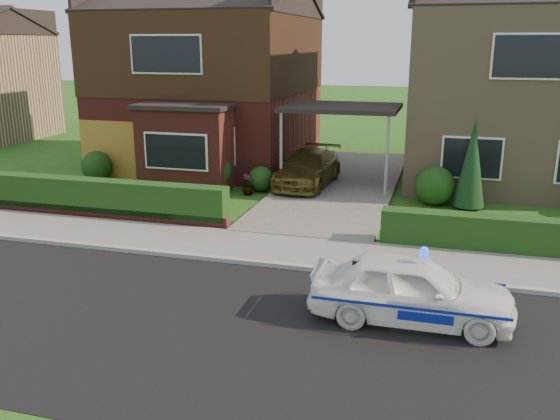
% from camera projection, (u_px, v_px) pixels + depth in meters
% --- Properties ---
extents(ground, '(120.00, 120.00, 0.00)m').
position_uv_depth(ground, '(227.00, 330.00, 10.23)').
color(ground, '#205216').
rests_on(ground, ground).
extents(road, '(60.00, 6.00, 0.02)m').
position_uv_depth(road, '(227.00, 330.00, 10.23)').
color(road, black).
rests_on(road, ground).
extents(kerb, '(60.00, 0.16, 0.12)m').
position_uv_depth(kerb, '(276.00, 265.00, 13.04)').
color(kerb, '#9E9993').
rests_on(kerb, ground).
extents(sidewalk, '(60.00, 2.00, 0.10)m').
position_uv_depth(sidewalk, '(288.00, 250.00, 14.02)').
color(sidewalk, slate).
rests_on(sidewalk, ground).
extents(driveway, '(3.80, 12.00, 0.12)m').
position_uv_depth(driveway, '(339.00, 185.00, 20.40)').
color(driveway, '#666059').
rests_on(driveway, ground).
extents(house_left, '(7.50, 9.53, 7.25)m').
position_uv_depth(house_left, '(211.00, 68.00, 23.57)').
color(house_left, maroon).
rests_on(house_left, ground).
extents(house_right, '(7.50, 8.06, 7.25)m').
position_uv_depth(house_right, '(521.00, 76.00, 20.68)').
color(house_right, '#9E8160').
rests_on(house_right, ground).
extents(carport_link, '(3.80, 3.00, 2.77)m').
position_uv_depth(carport_link, '(341.00, 109.00, 19.65)').
color(carport_link, black).
rests_on(carport_link, ground).
extents(garage_door, '(2.20, 0.10, 2.10)m').
position_uv_depth(garage_door, '(109.00, 150.00, 21.31)').
color(garage_door, '#945B20').
rests_on(garage_door, ground).
extents(dwarf_wall, '(7.70, 0.25, 0.36)m').
position_uv_depth(dwarf_wall, '(99.00, 213.00, 16.60)').
color(dwarf_wall, maroon).
rests_on(dwarf_wall, ground).
extents(hedge_left, '(7.50, 0.55, 0.90)m').
position_uv_depth(hedge_left, '(103.00, 218.00, 16.79)').
color(hedge_left, '#133912').
rests_on(hedge_left, ground).
extents(hedge_right, '(7.50, 0.55, 0.80)m').
position_uv_depth(hedge_right, '(544.00, 257.00, 13.68)').
color(hedge_right, '#133912').
rests_on(hedge_right, ground).
extents(shrub_left_far, '(1.08, 1.08, 1.08)m').
position_uv_depth(shrub_left_far, '(97.00, 166.00, 21.09)').
color(shrub_left_far, '#133912').
rests_on(shrub_left_far, ground).
extents(shrub_left_mid, '(1.32, 1.32, 1.32)m').
position_uv_depth(shrub_left_mid, '(212.00, 171.00, 19.70)').
color(shrub_left_mid, '#133912').
rests_on(shrub_left_mid, ground).
extents(shrub_left_near, '(0.84, 0.84, 0.84)m').
position_uv_depth(shrub_left_near, '(261.00, 179.00, 19.63)').
color(shrub_left_near, '#133912').
rests_on(shrub_left_near, ground).
extents(shrub_right_near, '(1.20, 1.20, 1.20)m').
position_uv_depth(shrub_right_near, '(435.00, 186.00, 17.94)').
color(shrub_right_near, '#133912').
rests_on(shrub_right_near, ground).
extents(conifer_a, '(0.90, 0.90, 2.60)m').
position_uv_depth(conifer_a, '(472.00, 166.00, 17.31)').
color(conifer_a, black).
rests_on(conifer_a, ground).
extents(police_car, '(3.26, 3.55, 1.37)m').
position_uv_depth(police_car, '(411.00, 290.00, 10.39)').
color(police_car, white).
rests_on(police_car, ground).
extents(driveway_car, '(1.82, 4.04, 1.15)m').
position_uv_depth(driveway_car, '(308.00, 168.00, 20.01)').
color(driveway_car, brown).
rests_on(driveway_car, driveway).
extents(potted_plant_a, '(0.44, 0.33, 0.77)m').
position_uv_depth(potted_plant_a, '(140.00, 196.00, 17.61)').
color(potted_plant_a, gray).
rests_on(potted_plant_a, ground).
extents(potted_plant_b, '(0.51, 0.50, 0.72)m').
position_uv_depth(potted_plant_b, '(213.00, 182.00, 19.47)').
color(potted_plant_b, gray).
rests_on(potted_plant_b, ground).
extents(potted_plant_c, '(0.50, 0.50, 0.68)m').
position_uv_depth(potted_plant_c, '(248.00, 185.00, 19.16)').
color(potted_plant_c, gray).
rests_on(potted_plant_c, ground).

